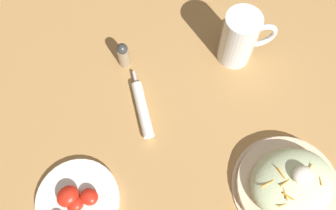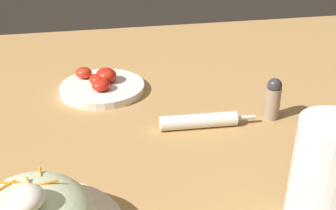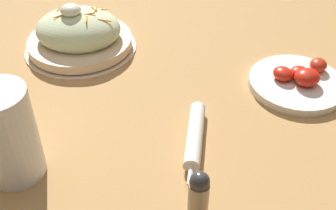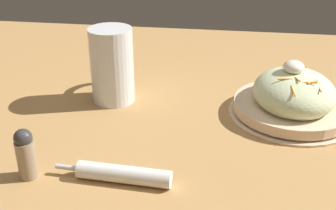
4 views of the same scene
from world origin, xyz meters
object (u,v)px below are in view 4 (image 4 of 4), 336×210
object	(u,v)px
napkin_roll	(123,174)
salt_shaker	(26,153)
beer_mug	(113,67)
salad_plate	(293,98)

from	to	relation	value
napkin_roll	salt_shaker	xyz separation A→B (m)	(0.01, -0.14, 0.03)
salt_shaker	beer_mug	bearing A→B (deg)	168.00
salad_plate	beer_mug	xyz separation A→B (m)	(-0.02, -0.35, 0.03)
salad_plate	beer_mug	size ratio (longest dim) A/B	1.57
salad_plate	napkin_roll	size ratio (longest dim) A/B	1.34
beer_mug	salt_shaker	size ratio (longest dim) A/B	1.86
beer_mug	salt_shaker	xyz separation A→B (m)	(0.28, -0.06, -0.03)
beer_mug	napkin_roll	xyz separation A→B (m)	(0.27, 0.08, -0.06)
salad_plate	beer_mug	bearing A→B (deg)	-92.82
salad_plate	beer_mug	distance (m)	0.35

